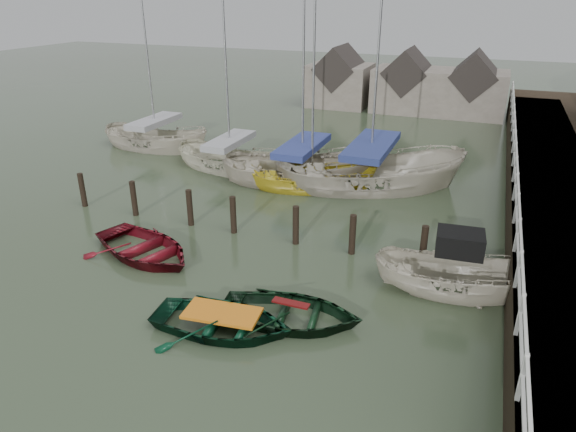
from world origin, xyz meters
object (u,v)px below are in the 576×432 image
at_px(rowboat_dkgreen, 291,322).
at_px(sailboat_c, 311,188).
at_px(sailboat_a, 231,168).
at_px(rowboat_red, 145,256).
at_px(sailboat_d, 369,186).
at_px(motorboat, 453,290).
at_px(sailboat_e, 157,147).
at_px(rowboat_green, 223,330).
at_px(sailboat_b, 302,180).

bearing_deg(rowboat_dkgreen, sailboat_c, 7.41).
bearing_deg(sailboat_a, rowboat_red, -159.34).
bearing_deg(sailboat_d, motorboat, -172.70).
height_order(motorboat, sailboat_e, sailboat_e).
height_order(rowboat_dkgreen, sailboat_c, sailboat_c).
bearing_deg(sailboat_c, sailboat_a, 62.26).
distance_m(rowboat_red, sailboat_c, 8.61).
distance_m(rowboat_red, rowboat_green, 5.08).
relative_size(sailboat_c, sailboat_d, 0.75).
xyz_separation_m(rowboat_green, motorboat, (5.38, 4.07, 0.09)).
xyz_separation_m(rowboat_dkgreen, motorboat, (3.87, 3.08, 0.09)).
height_order(rowboat_dkgreen, sailboat_b, sailboat_b).
xyz_separation_m(sailboat_b, sailboat_e, (-9.36, 2.07, -0.00)).
bearing_deg(sailboat_c, rowboat_dkgreen, -179.77).
distance_m(sailboat_a, sailboat_b, 3.83).
height_order(rowboat_green, sailboat_b, sailboat_b).
xyz_separation_m(rowboat_green, sailboat_e, (-11.33, 13.47, 0.06)).
bearing_deg(sailboat_e, motorboat, -118.58).
relative_size(rowboat_red, rowboat_dkgreen, 1.10).
bearing_deg(rowboat_red, sailboat_d, -11.59).
bearing_deg(sailboat_c, rowboat_red, 143.42).
relative_size(sailboat_b, sailboat_c, 1.35).
bearing_deg(sailboat_d, sailboat_a, 68.96).
xyz_separation_m(motorboat, sailboat_c, (-6.65, 6.62, -0.07)).
bearing_deg(rowboat_green, motorboat, -59.31).
bearing_deg(rowboat_green, sailboat_c, 0.37).
bearing_deg(sailboat_b, rowboat_dkgreen, 177.29).
xyz_separation_m(rowboat_dkgreen, sailboat_c, (-2.78, 9.70, 0.01)).
height_order(rowboat_green, sailboat_c, sailboat_c).
bearing_deg(rowboat_green, rowboat_red, 52.16).
distance_m(sailboat_a, sailboat_d, 6.88).
bearing_deg(sailboat_a, sailboat_b, -82.43).
relative_size(rowboat_green, rowboat_dkgreen, 0.99).
distance_m(sailboat_c, sailboat_e, 10.43).
relative_size(rowboat_green, sailboat_d, 0.29).
bearing_deg(rowboat_green, sailboat_e, 33.66).
bearing_deg(rowboat_dkgreen, sailboat_e, 37.24).
distance_m(rowboat_dkgreen, sailboat_c, 10.09).
xyz_separation_m(rowboat_dkgreen, sailboat_e, (-12.84, 12.48, 0.06)).
bearing_deg(motorboat, sailboat_c, 40.53).
distance_m(rowboat_red, sailboat_e, 12.89).
xyz_separation_m(sailboat_b, sailboat_c, (0.70, -0.70, -0.05)).
xyz_separation_m(sailboat_a, sailboat_e, (-5.53, 1.81, -0.01)).
xyz_separation_m(rowboat_green, sailboat_c, (-1.27, 10.69, 0.01)).
bearing_deg(rowboat_red, sailboat_c, -1.67).
relative_size(motorboat, sailboat_c, 0.49).
distance_m(rowboat_red, sailboat_d, 10.60).
relative_size(rowboat_green, sailboat_c, 0.39).
bearing_deg(rowboat_dkgreen, sailboat_a, 25.83).
relative_size(motorboat, sailboat_e, 0.48).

